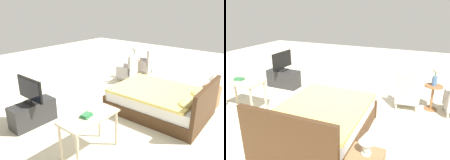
{
  "view_description": "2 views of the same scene",
  "coord_description": "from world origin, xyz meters",
  "views": [
    {
      "loc": [
        4.23,
        3.26,
        2.53
      ],
      "look_at": [
        0.14,
        -0.15,
        0.62
      ],
      "focal_mm": 35.0,
      "sensor_mm": 36.0,
      "label": 1
    },
    {
      "loc": [
        -1.89,
        4.22,
        2.35
      ],
      "look_at": [
        0.04,
        -0.11,
        0.7
      ],
      "focal_mm": 35.0,
      "sensor_mm": 36.0,
      "label": 2
    }
  ],
  "objects": [
    {
      "name": "flower_vase",
      "position": [
        -1.99,
        -0.91,
        0.9
      ],
      "size": [
        0.17,
        0.17,
        0.48
      ],
      "color": "#4C709E",
      "rests_on": "side_table"
    },
    {
      "name": "bed",
      "position": [
        -0.15,
        1.13,
        0.3
      ],
      "size": [
        1.64,
        2.23,
        0.96
      ],
      "color": "#472D19",
      "rests_on": "ground_plane"
    },
    {
      "name": "nightstand",
      "position": [
        -1.27,
        1.93,
        0.26
      ],
      "size": [
        0.44,
        0.41,
        0.52
      ],
      "color": "#997047",
      "rests_on": "ground_plane"
    },
    {
      "name": "vanity_desk",
      "position": [
        1.99,
        0.89,
        0.63
      ],
      "size": [
        1.04,
        0.52,
        0.74
      ],
      "color": "beige",
      "rests_on": "ground_plane"
    },
    {
      "name": "book_stack",
      "position": [
        2.04,
        0.88,
        0.76
      ],
      "size": [
        0.23,
        0.19,
        0.05
      ],
      "color": "#337A47",
      "rests_on": "vanity_desk"
    },
    {
      "name": "armchair_by_window_left",
      "position": [
        -2.55,
        -0.76,
        0.37
      ],
      "size": [
        0.62,
        0.62,
        0.92
      ],
      "color": "#ADA8A3",
      "rests_on": "ground_plane"
    },
    {
      "name": "ground_plane",
      "position": [
        0.0,
        0.0,
        0.0
      ],
      "size": [
        16.0,
        16.0,
        0.0
      ],
      "primitive_type": "plane",
      "color": "beige"
    },
    {
      "name": "table_lamp",
      "position": [
        -1.27,
        1.93,
        0.74
      ],
      "size": [
        0.22,
        0.22,
        0.33
      ],
      "color": "silver",
      "rests_on": "nightstand"
    },
    {
      "name": "tv_flatscreen",
      "position": [
        2.1,
        -0.75,
        0.8
      ],
      "size": [
        0.2,
        0.82,
        0.56
      ],
      "color": "black",
      "rests_on": "tv_stand"
    },
    {
      "name": "armchair_by_window_right",
      "position": [
        -1.46,
        -0.76,
        0.37
      ],
      "size": [
        0.59,
        0.59,
        0.92
      ],
      "color": "#ADA8A3",
      "rests_on": "ground_plane"
    },
    {
      "name": "side_table",
      "position": [
        -1.99,
        -0.91,
        0.38
      ],
      "size": [
        0.4,
        0.4,
        0.6
      ],
      "color": "#936038",
      "rests_on": "ground_plane"
    },
    {
      "name": "tv_stand",
      "position": [
        2.09,
        -0.75,
        0.25
      ],
      "size": [
        0.96,
        0.4,
        0.51
      ],
      "color": "#2D2D2D",
      "rests_on": "ground_plane"
    }
  ]
}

